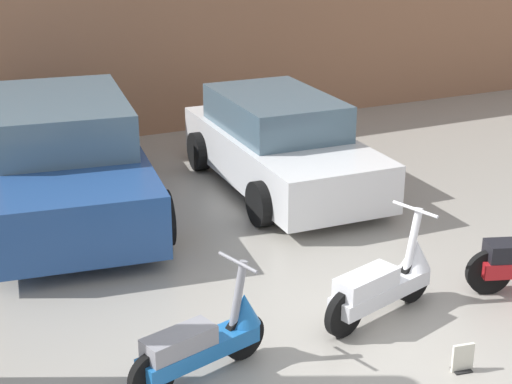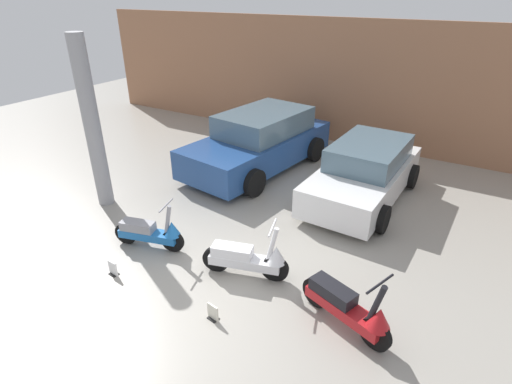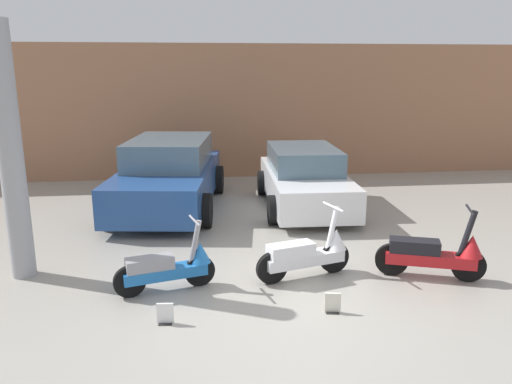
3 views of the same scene
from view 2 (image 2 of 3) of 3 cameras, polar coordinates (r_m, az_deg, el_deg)
ground_plane at (r=6.70m, az=-6.73°, el=-13.50°), size 28.00×28.00×0.00m
wall_back at (r=12.35m, az=15.33°, el=14.41°), size 19.60×0.12×3.61m
scooter_front_left at (r=7.62m, az=-14.74°, el=-5.52°), size 1.36×0.63×0.97m
scooter_front_right at (r=6.68m, az=-1.05°, el=-9.38°), size 1.45×0.69×1.04m
scooter_front_center at (r=5.93m, az=13.08°, el=-15.70°), size 1.48×0.77×1.07m
car_rear_left at (r=10.63m, az=0.50°, el=7.20°), size 2.57×4.59×1.49m
car_rear_center at (r=9.36m, az=15.27°, el=2.72°), size 1.96×3.87×1.29m
placard_near_left_scooter at (r=7.27m, az=-19.75°, el=-10.30°), size 0.20×0.13×0.26m
placard_near_right_scooter at (r=6.12m, az=-6.17°, el=-16.79°), size 0.20×0.15×0.26m
support_column_side at (r=9.02m, az=-22.38°, el=8.79°), size 0.34×0.34×3.61m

